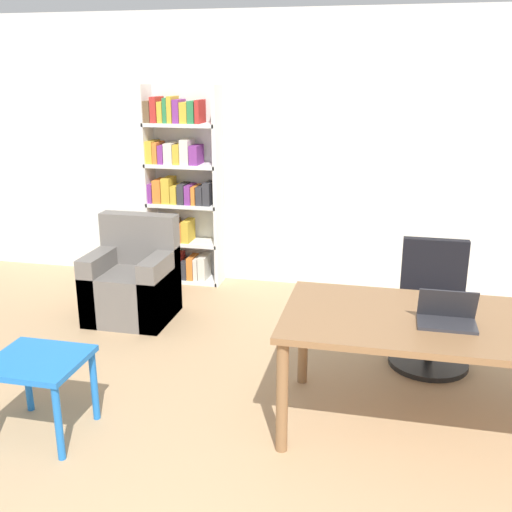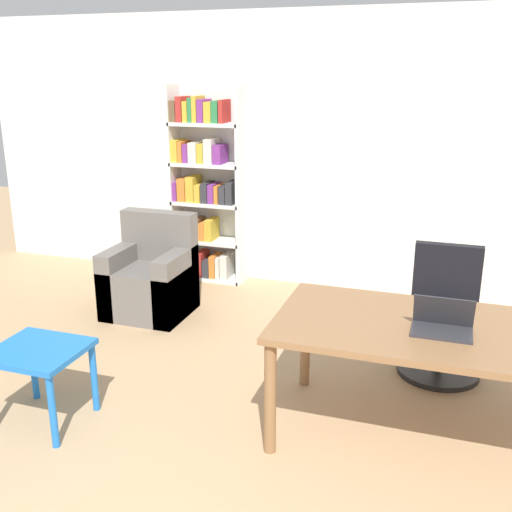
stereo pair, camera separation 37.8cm
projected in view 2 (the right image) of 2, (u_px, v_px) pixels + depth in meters
wall_back at (342, 155)px, 5.81m from camera, size 8.00×0.06×2.70m
desk at (436, 340)px, 3.43m from camera, size 1.86×0.95×0.74m
laptop at (442, 324)px, 3.33m from camera, size 0.33×0.21×0.21m
office_chair at (443, 319)px, 4.36m from camera, size 0.59×0.59×0.93m
side_table_blue at (39, 361)px, 3.70m from camera, size 0.54×0.50×0.51m
armchair at (151, 280)px, 5.44m from camera, size 0.71×0.65×0.91m
bookshelf at (204, 192)px, 6.18m from camera, size 0.77×0.28×2.01m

